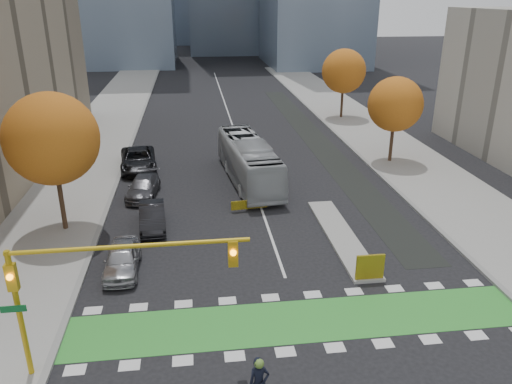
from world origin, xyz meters
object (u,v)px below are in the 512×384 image
object	(u,v)px
tree_east_far	(344,71)
bus	(249,161)
hazard_board	(370,267)
tree_east_near	(395,104)
parked_car_a	(122,259)
parked_car_c	(143,187)
traffic_signal_west	(91,276)
parked_car_b	(152,217)
tree_west	(52,139)
parked_car_d	(138,159)

from	to	relation	value
tree_east_far	bus	size ratio (longest dim) A/B	0.66
hazard_board	bus	size ratio (longest dim) A/B	0.12
hazard_board	tree_east_near	world-z (taller)	tree_east_near
hazard_board	parked_car_a	size ratio (longest dim) A/B	0.34
parked_car_c	traffic_signal_west	bearing A→B (deg)	-83.94
hazard_board	traffic_signal_west	xyz separation A→B (m)	(-11.93, -4.71, 3.23)
bus	traffic_signal_west	bearing A→B (deg)	-117.74
tree_east_far	bus	bearing A→B (deg)	-123.76
parked_car_b	parked_car_c	distance (m)	5.30
parked_car_c	tree_west	bearing A→B (deg)	-123.83
tree_east_near	parked_car_c	size ratio (longest dim) A/B	1.54
hazard_board	parked_car_c	bearing A→B (deg)	132.87
parked_car_b	parked_car_c	size ratio (longest dim) A/B	0.93
parked_car_b	parked_car_a	bearing A→B (deg)	-107.76
parked_car_c	parked_car_d	size ratio (longest dim) A/B	0.78
tree_west	hazard_board	bearing A→B (deg)	-25.99
parked_car_a	parked_car_d	distance (m)	16.11
tree_east_near	tree_east_far	xyz separation A→B (m)	(0.50, 16.00, 0.38)
tree_east_near	parked_car_d	bearing A→B (deg)	177.72
hazard_board	traffic_signal_west	distance (m)	13.23
hazard_board	parked_car_c	world-z (taller)	hazard_board
traffic_signal_west	parked_car_b	distance (m)	12.72
tree_west	traffic_signal_west	size ratio (longest dim) A/B	0.96
traffic_signal_west	tree_east_near	bearing A→B (deg)	48.48
tree_west	parked_car_b	bearing A→B (deg)	-3.10
parked_car_c	parked_car_a	bearing A→B (deg)	-84.87
tree_west	parked_car_c	distance (m)	8.14
traffic_signal_west	parked_car_b	xyz separation A→B (m)	(1.06, 12.23, -3.33)
tree_west	traffic_signal_west	xyz separation A→B (m)	(4.07, -12.51, -1.58)
tree_east_far	tree_east_near	bearing A→B (deg)	-91.79
tree_east_far	traffic_signal_west	xyz separation A→B (m)	(-20.43, -38.51, -1.21)
tree_east_far	parked_car_d	size ratio (longest dim) A/B	1.30
hazard_board	parked_car_d	world-z (taller)	parked_car_d
tree_east_far	parked_car_a	xyz separation A→B (m)	(-20.55, -31.28, -4.53)
tree_west	bus	bearing A→B (deg)	30.59
traffic_signal_west	parked_car_c	size ratio (longest dim) A/B	1.86
bus	parked_car_c	xyz separation A→B (m)	(-7.59, -2.02, -0.94)
parked_car_d	parked_car_a	bearing A→B (deg)	-93.78
parked_car_b	bus	bearing A→B (deg)	43.06
tree_east_near	parked_car_c	bearing A→B (deg)	-165.67
tree_east_near	parked_car_a	bearing A→B (deg)	-142.70
tree_west	parked_car_c	world-z (taller)	tree_west
traffic_signal_west	parked_car_b	size ratio (longest dim) A/B	2.00
tree_east_near	bus	bearing A→B (deg)	-166.03
traffic_signal_west	parked_car_c	distance (m)	17.77
tree_east_near	bus	world-z (taller)	tree_east_near
tree_east_far	parked_car_c	xyz separation A→B (m)	(-20.32, -21.06, -4.57)
parked_car_a	parked_car_c	bearing A→B (deg)	88.40
tree_east_far	traffic_signal_west	distance (m)	43.61
traffic_signal_west	bus	world-z (taller)	traffic_signal_west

